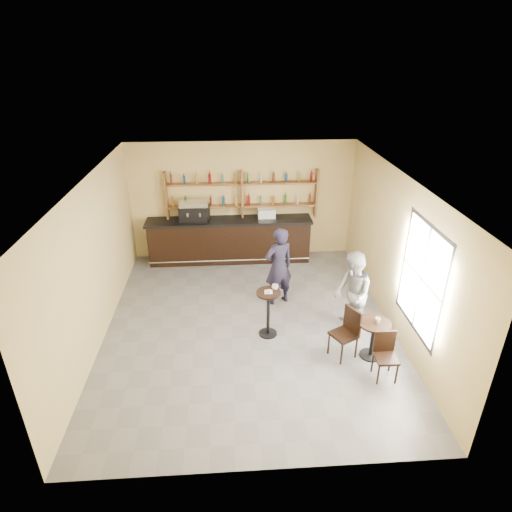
{
  "coord_description": "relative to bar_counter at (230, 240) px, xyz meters",
  "views": [
    {
      "loc": [
        -0.36,
        -7.56,
        5.39
      ],
      "look_at": [
        0.2,
        0.8,
        1.25
      ],
      "focal_mm": 30.0,
      "sensor_mm": 36.0,
      "label": 1
    }
  ],
  "objects": [
    {
      "name": "patron_second",
      "position": [
        2.42,
        -3.49,
        0.3
      ],
      "size": [
        0.68,
        0.87,
        1.79
      ],
      "primitive_type": "imported",
      "rotation": [
        0.0,
        0.0,
        -1.57
      ],
      "color": "gray",
      "rests_on": "floor"
    },
    {
      "name": "shelf_unit",
      "position": [
        0.37,
        0.22,
        1.21
      ],
      "size": [
        4.0,
        0.26,
        1.4
      ],
      "primitive_type": null,
      "color": "brown",
      "rests_on": "wall_back"
    },
    {
      "name": "wall_right",
      "position": [
        3.37,
        -3.15,
        1.0
      ],
      "size": [
        0.0,
        7.0,
        7.0
      ],
      "primitive_type": "plane",
      "rotation": [
        1.57,
        0.0,
        -1.57
      ],
      "color": "#DBC17C",
      "rests_on": "floor"
    },
    {
      "name": "pastry_case",
      "position": [
        1.0,
        0.0,
        0.74
      ],
      "size": [
        0.49,
        0.4,
        0.29
      ],
      "primitive_type": null,
      "rotation": [
        0.0,
        0.0,
        -0.03
      ],
      "color": "silver",
      "rests_on": "bar_counter"
    },
    {
      "name": "wall_left",
      "position": [
        -2.63,
        -3.15,
        1.0
      ],
      "size": [
        0.0,
        7.0,
        7.0
      ],
      "primitive_type": "plane",
      "rotation": [
        1.57,
        0.0,
        1.57
      ],
      "color": "#DBC17C",
      "rests_on": "floor"
    },
    {
      "name": "liquor_bottles",
      "position": [
        0.37,
        0.22,
        1.38
      ],
      "size": [
        3.68,
        0.1,
        1.0
      ],
      "primitive_type": null,
      "color": "#8C5919",
      "rests_on": "shelf_unit"
    },
    {
      "name": "cafe_table",
      "position": [
        2.65,
        -4.32,
        -0.21
      ],
      "size": [
        0.74,
        0.74,
        0.78
      ],
      "primitive_type": null,
      "rotation": [
        0.0,
        0.0,
        -0.23
      ],
      "color": "black",
      "rests_on": "floor"
    },
    {
      "name": "ceiling",
      "position": [
        0.37,
        -3.15,
        2.6
      ],
      "size": [
        7.0,
        7.0,
        0.0
      ],
      "primitive_type": "plane",
      "rotation": [
        3.14,
        0.0,
        0.0
      ],
      "color": "white",
      "rests_on": "wall_back"
    },
    {
      "name": "bar_counter",
      "position": [
        0.0,
        0.0,
        0.0
      ],
      "size": [
        4.43,
        0.86,
        1.2
      ],
      "primitive_type": null,
      "color": "black",
      "rests_on": "floor"
    },
    {
      "name": "pedestal_table",
      "position": [
        0.74,
        -3.49,
        -0.09
      ],
      "size": [
        0.63,
        0.63,
        1.01
      ],
      "primitive_type": null,
      "rotation": [
        0.0,
        0.0,
        -0.35
      ],
      "color": "black",
      "rests_on": "floor"
    },
    {
      "name": "man_main",
      "position": [
        1.08,
        -2.26,
        0.33
      ],
      "size": [
        0.79,
        0.66,
        1.85
      ],
      "primitive_type": "imported",
      "rotation": [
        0.0,
        0.0,
        3.51
      ],
      "color": "black",
      "rests_on": "floor"
    },
    {
      "name": "espresso_machine",
      "position": [
        -0.9,
        0.0,
        0.87
      ],
      "size": [
        0.81,
        0.58,
        0.53
      ],
      "primitive_type": null,
      "rotation": [
        0.0,
        0.0,
        -0.15
      ],
      "color": "black",
      "rests_on": "bar_counter"
    },
    {
      "name": "chair_south",
      "position": [
        2.7,
        -4.92,
        -0.15
      ],
      "size": [
        0.39,
        0.39,
        0.89
      ],
      "primitive_type": null,
      "rotation": [
        0.0,
        0.0,
        -0.0
      ],
      "color": "black",
      "rests_on": "floor"
    },
    {
      "name": "napkin",
      "position": [
        0.74,
        -3.49,
        0.42
      ],
      "size": [
        0.17,
        0.17,
        0.0
      ],
      "primitive_type": "cube",
      "rotation": [
        0.0,
        0.0,
        -0.07
      ],
      "color": "white",
      "rests_on": "pedestal_table"
    },
    {
      "name": "wall_back",
      "position": [
        0.37,
        0.35,
        1.0
      ],
      "size": [
        7.0,
        0.0,
        7.0
      ],
      "primitive_type": "plane",
      "rotation": [
        1.57,
        0.0,
        0.0
      ],
      "color": "#DBC17C",
      "rests_on": "floor"
    },
    {
      "name": "cup_pedestal",
      "position": [
        0.88,
        -3.39,
        0.47
      ],
      "size": [
        0.13,
        0.13,
        0.1
      ],
      "primitive_type": "imported",
      "rotation": [
        0.0,
        0.0,
        0.04
      ],
      "color": "white",
      "rests_on": "pedestal_table"
    },
    {
      "name": "window_pane",
      "position": [
        3.36,
        -4.35,
        1.1
      ],
      "size": [
        0.0,
        2.0,
        2.0
      ],
      "primitive_type": "plane",
      "rotation": [
        1.57,
        0.0,
        -1.57
      ],
      "color": "white",
      "rests_on": "wall_right"
    },
    {
      "name": "wall_front",
      "position": [
        0.37,
        -6.65,
        1.0
      ],
      "size": [
        7.0,
        0.0,
        7.0
      ],
      "primitive_type": "plane",
      "rotation": [
        -1.57,
        0.0,
        0.0
      ],
      "color": "#DBC17C",
      "rests_on": "floor"
    },
    {
      "name": "donut",
      "position": [
        0.75,
        -3.5,
        0.44
      ],
      "size": [
        0.16,
        0.16,
        0.04
      ],
      "primitive_type": "torus",
      "rotation": [
        0.0,
        0.0,
        0.39
      ],
      "color": "#CC8E4A",
      "rests_on": "napkin"
    },
    {
      "name": "floor",
      "position": [
        0.37,
        -3.15,
        -0.6
      ],
      "size": [
        7.0,
        7.0,
        0.0
      ],
      "primitive_type": "plane",
      "color": "slate",
      "rests_on": "ground"
    },
    {
      "name": "window_frame",
      "position": [
        3.36,
        -4.35,
        1.1
      ],
      "size": [
        0.04,
        1.7,
        2.1
      ],
      "primitive_type": null,
      "color": "black",
      "rests_on": "wall_right"
    },
    {
      "name": "cup_cafe",
      "position": [
        2.7,
        -4.32,
        0.23
      ],
      "size": [
        0.12,
        0.12,
        0.09
      ],
      "primitive_type": "imported",
      "rotation": [
        0.0,
        0.0,
        -0.27
      ],
      "color": "white",
      "rests_on": "cafe_table"
    },
    {
      "name": "chair_west",
      "position": [
        2.1,
        -4.27,
        -0.1
      ],
      "size": [
        0.58,
        0.58,
        1.0
      ],
      "primitive_type": null,
      "rotation": [
        0.0,
        0.0,
        -1.08
      ],
      "color": "black",
      "rests_on": "floor"
    }
  ]
}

